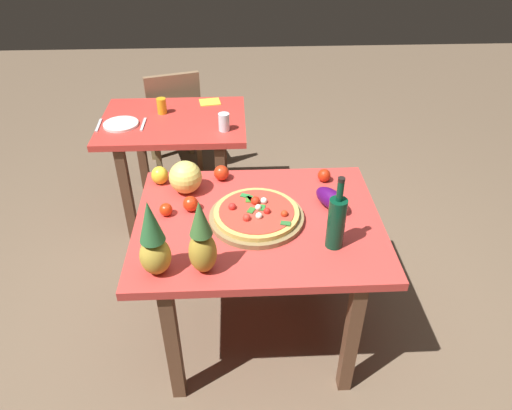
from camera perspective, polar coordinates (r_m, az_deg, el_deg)
name	(u,v)px	position (r m, az deg, el deg)	size (l,w,h in m)	color
ground_plane	(258,324)	(2.69, 0.24, -14.20)	(10.00, 10.00, 0.00)	brown
display_table	(258,235)	(2.24, 0.28, -3.62)	(1.14, 0.89, 0.73)	brown
background_table	(175,135)	(3.21, -9.77, 8.27)	(0.94, 0.70, 0.73)	brown
dining_chair	(173,116)	(3.80, -9.93, 10.55)	(0.50, 0.50, 0.85)	olive
pizza_board	(257,218)	(2.17, 0.06, -1.57)	(0.44, 0.44, 0.03)	olive
pizza	(256,213)	(2.16, 0.06, -0.98)	(0.39, 0.39, 0.06)	tan
wine_bottle	(336,221)	(1.99, 9.67, -1.97)	(0.08, 0.08, 0.34)	#0A3A24
pineapple_left	(202,241)	(1.84, -6.55, -4.32)	(0.11, 0.11, 0.34)	#AE8B2E
pineapple_right	(153,242)	(1.86, -12.29, -4.38)	(0.12, 0.12, 0.34)	#B59534
melon	(186,177)	(2.36, -8.50, 3.34)	(0.16, 0.16, 0.16)	#EAD765
bell_pepper	(160,175)	(2.47, -11.53, 3.53)	(0.09, 0.09, 0.10)	yellow
eggplant	(332,199)	(2.27, 9.13, 0.68)	(0.20, 0.09, 0.09)	#420C53
tomato_beside_pepper	(221,173)	(2.46, -4.19, 3.89)	(0.08, 0.08, 0.08)	red
tomato_at_corner	(191,204)	(2.24, -7.89, 0.15)	(0.07, 0.07, 0.07)	red
tomato_by_bottle	(166,210)	(2.24, -10.81, -0.55)	(0.06, 0.06, 0.06)	red
tomato_near_board	(324,175)	(2.47, 8.22, 3.56)	(0.07, 0.07, 0.07)	red
drinking_glass_juice	(162,106)	(3.24, -11.31, 11.64)	(0.06, 0.06, 0.10)	gold
drinking_glass_water	(224,122)	(2.95, -3.88, 9.95)	(0.07, 0.07, 0.11)	silver
dinner_plate	(121,124)	(3.15, -15.98, 9.36)	(0.22, 0.22, 0.02)	white
fork_utensil	(99,125)	(3.18, -18.44, 9.12)	(0.02, 0.18, 0.01)	silver
knife_utensil	(143,124)	(3.12, -13.43, 9.45)	(0.02, 0.18, 0.01)	silver
napkin_folded	(210,102)	(3.37, -5.59, 12.26)	(0.14, 0.12, 0.01)	yellow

